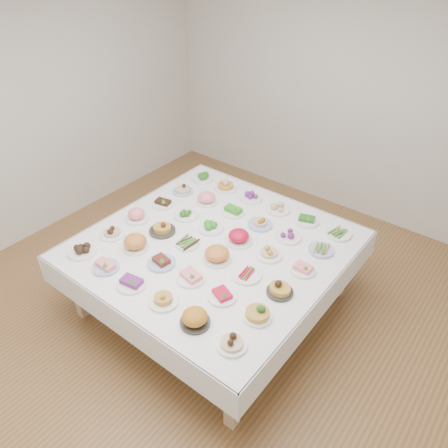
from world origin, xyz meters
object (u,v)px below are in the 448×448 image
Objects in this scene: dish_0 at (82,249)px; dish_18 at (163,202)px; dish_35 at (338,233)px; display_table at (214,249)px.

dish_18 is at bearing 89.39° from dish_0.
display_table is at bearing -135.41° from dish_35.
dish_0 is 1.10× the size of dish_18.
dish_0 is 0.98m from dish_18.
display_table is 9.82× the size of dish_18.
display_table is 9.01× the size of dish_35.
dish_18 is at bearing 167.92° from display_table.
dish_35 is at bearing 44.79° from dish_0.
dish_18 reaches higher than dish_35.
dish_0 reaches higher than dish_35.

